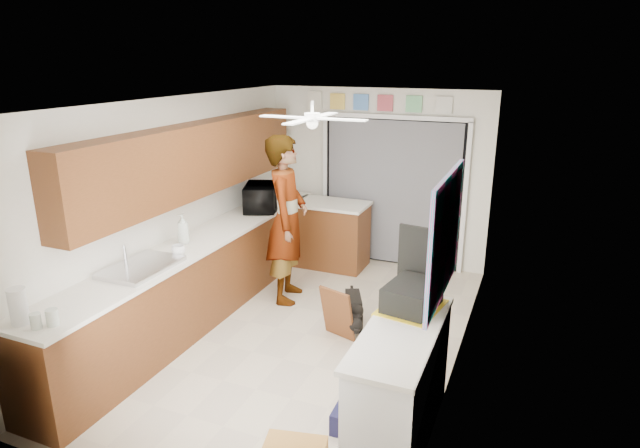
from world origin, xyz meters
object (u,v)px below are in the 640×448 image
(navy_crate, at_px, (353,421))
(dog, at_px, (353,310))
(microwave, at_px, (262,197))
(paper_towel_roll, at_px, (18,306))
(soap_bottle, at_px, (183,229))
(suitcase, at_px, (412,296))
(man, at_px, (287,220))
(cup, at_px, (178,250))

(navy_crate, relative_size, dog, 0.56)
(microwave, height_order, dog, microwave)
(navy_crate, bearing_deg, paper_towel_roll, -158.64)
(soap_bottle, distance_m, suitcase, 2.76)
(suitcase, distance_m, navy_crate, 1.12)
(soap_bottle, relative_size, suitcase, 0.69)
(man, height_order, dog, man)
(paper_towel_roll, relative_size, suitcase, 0.60)
(microwave, bearing_deg, dog, -142.07)
(microwave, height_order, man, man)
(paper_towel_roll, bearing_deg, navy_crate, 21.36)
(soap_bottle, xyz_separation_m, dog, (1.80, 0.55, -0.89))
(paper_towel_roll, relative_size, dog, 0.52)
(man, bearing_deg, microwave, 35.24)
(cup, height_order, dog, cup)
(microwave, height_order, cup, microwave)
(microwave, relative_size, dog, 1.12)
(soap_bottle, height_order, paper_towel_roll, soap_bottle)
(microwave, xyz_separation_m, soap_bottle, (-0.15, -1.52, -0.00))
(cup, xyz_separation_m, man, (0.60, 1.32, 0.03))
(cup, bearing_deg, soap_bottle, 118.38)
(microwave, relative_size, soap_bottle, 1.85)
(suitcase, distance_m, man, 2.47)
(soap_bottle, relative_size, cup, 2.36)
(suitcase, bearing_deg, navy_crate, -112.99)
(microwave, xyz_separation_m, man, (0.64, -0.54, -0.09))
(paper_towel_roll, bearing_deg, cup, 82.97)
(man, bearing_deg, soap_bottle, 126.65)
(soap_bottle, xyz_separation_m, navy_crate, (2.37, -1.09, -1.01))
(cup, height_order, suitcase, suitcase)
(microwave, relative_size, man, 0.30)
(suitcase, relative_size, man, 0.24)
(cup, xyz_separation_m, suitcase, (2.51, -0.25, 0.05))
(cup, xyz_separation_m, paper_towel_roll, (-0.21, -1.69, 0.09))
(paper_towel_roll, distance_m, dog, 3.27)
(soap_bottle, height_order, dog, soap_bottle)
(cup, distance_m, man, 1.45)
(microwave, height_order, navy_crate, microwave)
(cup, height_order, man, man)
(navy_crate, distance_m, dog, 1.74)
(paper_towel_roll, xyz_separation_m, suitcase, (2.72, 1.44, -0.04))
(man, bearing_deg, cup, 140.84)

